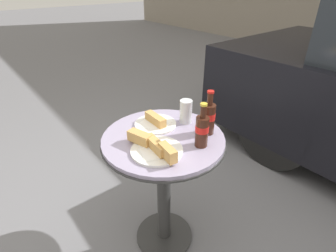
# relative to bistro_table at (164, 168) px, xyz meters

# --- Properties ---
(ground_plane) EXTENTS (30.00, 30.00, 0.00)m
(ground_plane) POSITION_rel_bistro_table_xyz_m (0.00, 0.00, -0.56)
(ground_plane) COLOR slate
(bistro_table) EXTENTS (0.64, 0.64, 0.77)m
(bistro_table) POSITION_rel_bistro_table_xyz_m (0.00, 0.00, 0.00)
(bistro_table) COLOR #333333
(bistro_table) RESTS_ON ground_plane
(cola_bottle_left) EXTENTS (0.07, 0.07, 0.23)m
(cola_bottle_left) POSITION_rel_bistro_table_xyz_m (0.12, 0.20, 0.29)
(cola_bottle_left) COLOR #3D1E14
(cola_bottle_left) RESTS_ON bistro_table
(cola_bottle_right) EXTENTS (0.06, 0.06, 0.22)m
(cola_bottle_right) POSITION_rel_bistro_table_xyz_m (0.18, 0.09, 0.29)
(cola_bottle_right) COLOR #3D1E14
(cola_bottle_right) RESTS_ON bistro_table
(drinking_glass) EXTENTS (0.07, 0.07, 0.13)m
(drinking_glass) POSITION_rel_bistro_table_xyz_m (-0.04, 0.19, 0.26)
(drinking_glass) COLOR #C68923
(drinking_glass) RESTS_ON bistro_table
(lunch_plate_near) EXTENTS (0.23, 0.23, 0.06)m
(lunch_plate_near) POSITION_rel_bistro_table_xyz_m (-0.12, 0.04, 0.22)
(lunch_plate_near) COLOR white
(lunch_plate_near) RESTS_ON bistro_table
(lunch_plate_far) EXTENTS (0.30, 0.24, 0.07)m
(lunch_plate_far) POSITION_rel_bistro_table_xyz_m (0.08, -0.11, 0.23)
(lunch_plate_far) COLOR white
(lunch_plate_far) RESTS_ON bistro_table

